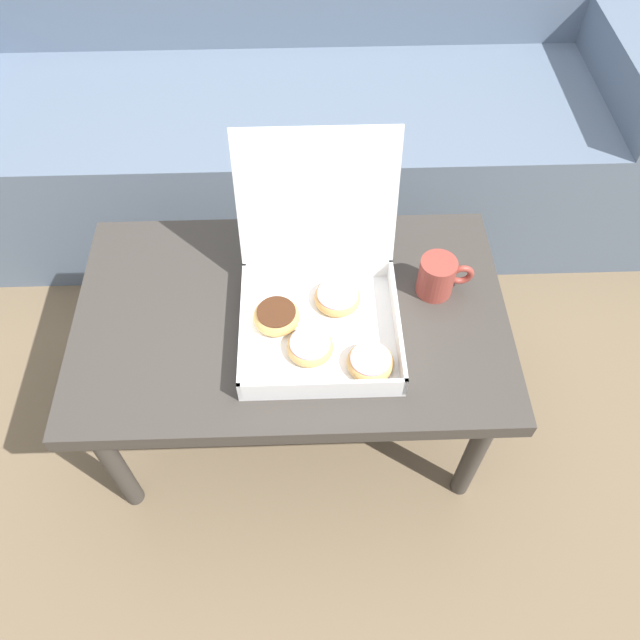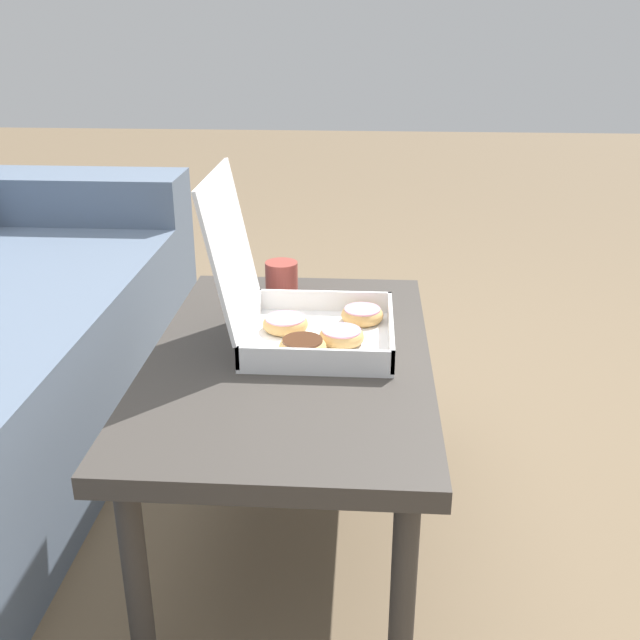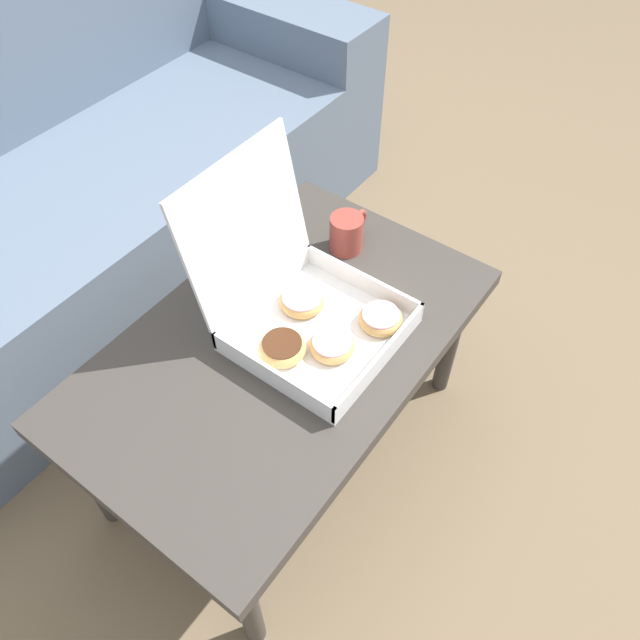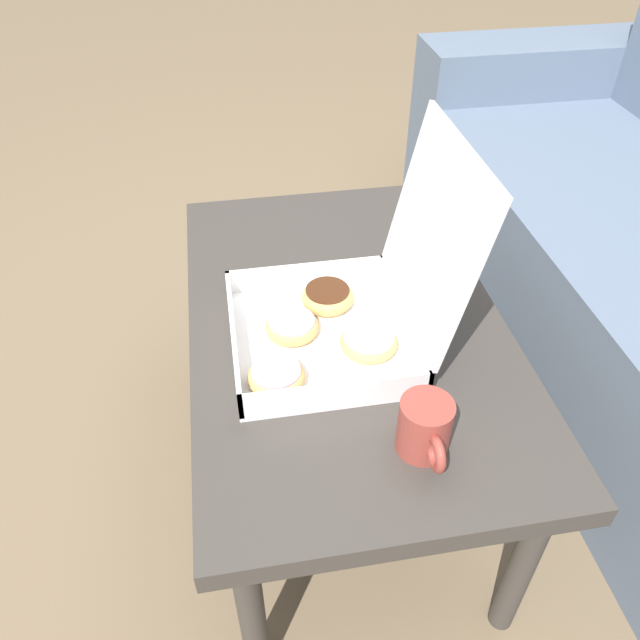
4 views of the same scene
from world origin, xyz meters
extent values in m
plane|color=#756047|center=(0.00, 0.00, 0.00)|extent=(12.00, 12.00, 0.00)
cube|color=slate|center=(1.03, 0.74, 0.30)|extent=(0.24, 0.78, 0.60)
cube|color=#3D3833|center=(0.00, -0.11, 0.43)|extent=(0.93, 0.58, 0.04)
cylinder|color=#3D3833|center=(-0.41, -0.34, 0.20)|extent=(0.04, 0.04, 0.41)
cylinder|color=#3D3833|center=(0.41, -0.34, 0.20)|extent=(0.04, 0.04, 0.41)
cylinder|color=#3D3833|center=(-0.41, 0.11, 0.20)|extent=(0.04, 0.04, 0.41)
cylinder|color=#3D3833|center=(0.41, 0.11, 0.20)|extent=(0.04, 0.04, 0.41)
cube|color=white|center=(0.06, -0.17, 0.45)|extent=(0.33, 0.31, 0.01)
cube|color=white|center=(0.06, -0.32, 0.48)|extent=(0.33, 0.01, 0.05)
cube|color=white|center=(0.06, -0.02, 0.48)|extent=(0.33, 0.01, 0.05)
cube|color=white|center=(-0.10, -0.17, 0.48)|extent=(0.01, 0.31, 0.05)
cube|color=white|center=(0.22, -0.17, 0.48)|extent=(0.01, 0.31, 0.05)
cube|color=white|center=(0.06, 0.01, 0.65)|extent=(0.33, 0.07, 0.30)
torus|color=tan|center=(0.04, -0.22, 0.47)|extent=(0.10, 0.10, 0.03)
cylinder|color=pink|center=(0.04, -0.22, 0.48)|extent=(0.08, 0.08, 0.01)
torus|color=tan|center=(0.16, -0.26, 0.47)|extent=(0.09, 0.09, 0.03)
cylinder|color=pink|center=(0.16, -0.26, 0.48)|extent=(0.08, 0.08, 0.01)
torus|color=tan|center=(0.10, -0.09, 0.47)|extent=(0.10, 0.10, 0.03)
cylinder|color=pink|center=(0.10, -0.09, 0.48)|extent=(0.09, 0.09, 0.01)
torus|color=tan|center=(-0.03, -0.14, 0.47)|extent=(0.10, 0.10, 0.04)
cylinder|color=#472614|center=(-0.03, -0.14, 0.48)|extent=(0.08, 0.08, 0.02)
cylinder|color=#993D33|center=(0.32, -0.06, 0.49)|extent=(0.08, 0.08, 0.09)
torus|color=#993D33|center=(0.37, -0.06, 0.50)|extent=(0.05, 0.01, 0.05)
camera|label=1|loc=(0.04, -0.92, 1.52)|focal=35.00mm
camera|label=2|loc=(-1.40, -0.27, 1.11)|focal=42.00mm
camera|label=3|loc=(-0.61, -0.67, 1.48)|focal=35.00mm
camera|label=4|loc=(0.87, -0.31, 1.20)|focal=35.00mm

